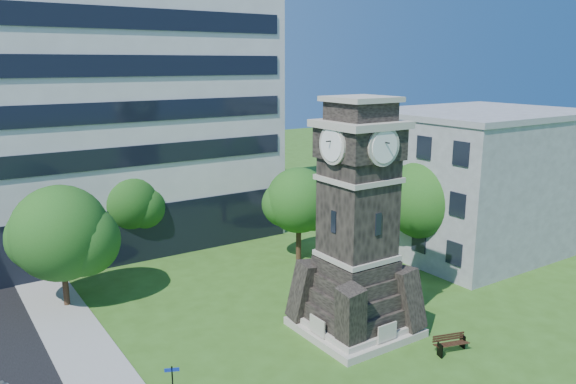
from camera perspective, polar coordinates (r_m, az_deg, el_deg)
ground at (r=27.71m, az=4.59°, el=-16.92°), size 160.00×160.00×0.00m
sidewalk at (r=27.99m, az=-18.66°, el=-17.22°), size 3.00×70.00×0.06m
clock_tower at (r=28.77m, az=7.02°, el=-4.32°), size 5.40×5.40×12.22m
office_tall at (r=46.11m, az=-19.34°, el=12.83°), size 26.20×15.11×28.60m
office_low at (r=44.88m, az=18.57°, el=1.29°), size 15.20×12.20×10.40m
car_east_lot at (r=40.44m, az=19.73°, el=-6.63°), size 5.38×2.56×1.48m
park_bench at (r=29.43m, az=16.19°, el=-14.47°), size 1.74×0.46×0.90m
tree_nw at (r=34.38m, az=-21.97°, el=-4.15°), size 6.04×5.49×7.14m
tree_nc at (r=41.66m, az=-16.04°, el=-1.03°), size 5.18×4.71×6.59m
tree_ne at (r=39.44m, az=1.17°, el=-1.07°), size 5.09×4.63×6.70m
tree_east at (r=39.52m, az=13.76°, el=-0.97°), size 6.01×5.47×7.43m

